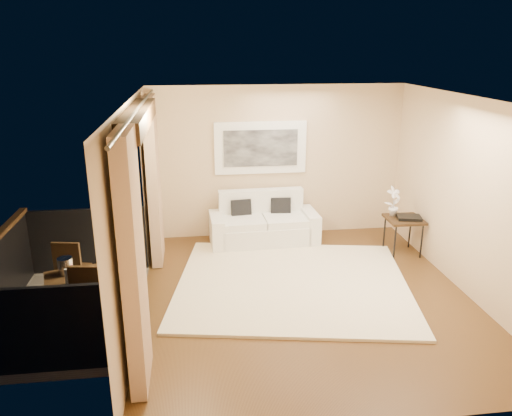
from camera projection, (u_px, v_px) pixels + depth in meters
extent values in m
plane|color=#573819|center=(306.00, 296.00, 6.97)|extent=(5.00, 5.00, 0.00)
plane|color=white|center=(313.00, 100.00, 6.12)|extent=(5.00, 5.00, 0.00)
plane|color=#CCAF88|center=(277.00, 162.00, 8.90)|extent=(4.50, 0.00, 4.50)
plane|color=#CCAF88|center=(377.00, 295.00, 4.19)|extent=(4.50, 0.00, 4.50)
plane|color=#CCAF88|center=(470.00, 198.00, 6.82)|extent=(0.00, 5.00, 5.00)
plane|color=#CCAF88|center=(146.00, 175.00, 8.01)|extent=(0.00, 2.70, 2.70)
plane|color=#CCAF88|center=(114.00, 276.00, 4.53)|extent=(0.00, 2.70, 2.70)
plane|color=#CCAF88|center=(127.00, 115.00, 5.89)|extent=(0.00, 2.40, 2.40)
cube|color=#332011|center=(137.00, 118.00, 5.92)|extent=(0.28, 2.40, 0.22)
cube|color=#605B56|center=(73.00, 315.00, 6.60)|extent=(1.80, 2.60, 0.12)
cube|color=black|center=(87.00, 240.00, 7.62)|extent=(1.80, 0.06, 1.00)
cube|color=black|center=(41.00, 330.00, 5.23)|extent=(1.80, 0.06, 1.00)
cube|color=tan|center=(154.00, 181.00, 7.75)|extent=(0.16, 0.75, 2.62)
cube|color=tan|center=(133.00, 264.00, 4.84)|extent=(0.16, 0.75, 2.62)
cylinder|color=#4C473F|center=(138.00, 108.00, 5.88)|extent=(0.04, 4.80, 0.04)
cube|color=white|center=(260.00, 148.00, 8.75)|extent=(1.62, 0.05, 0.92)
cube|color=black|center=(261.00, 148.00, 8.72)|extent=(1.30, 0.02, 0.64)
cube|color=#FFF0CD|center=(292.00, 283.00, 7.30)|extent=(3.78, 3.43, 0.04)
cube|color=white|center=(264.00, 233.00, 8.77)|extent=(1.54, 0.85, 0.37)
cube|color=white|center=(261.00, 209.00, 8.96)|extent=(1.52, 0.25, 0.73)
cube|color=white|center=(217.00, 231.00, 8.62)|extent=(0.24, 0.81, 0.55)
cube|color=white|center=(309.00, 226.00, 8.87)|extent=(0.24, 0.81, 0.55)
cube|color=white|center=(243.00, 222.00, 8.61)|extent=(0.73, 0.73, 0.12)
cube|color=white|center=(285.00, 219.00, 8.73)|extent=(0.73, 0.73, 0.12)
cube|color=black|center=(241.00, 210.00, 8.76)|extent=(0.37, 0.21, 0.36)
cube|color=black|center=(281.00, 208.00, 8.87)|extent=(0.37, 0.19, 0.36)
cube|color=#332011|center=(404.00, 219.00, 8.22)|extent=(0.58, 0.58, 0.04)
cylinder|color=black|center=(395.00, 243.00, 8.07)|extent=(0.03, 0.03, 0.58)
cylinder|color=black|center=(422.00, 241.00, 8.13)|extent=(0.03, 0.03, 0.58)
cylinder|color=black|center=(384.00, 233.00, 8.51)|extent=(0.03, 0.03, 0.58)
cylinder|color=black|center=(410.00, 231.00, 8.56)|extent=(0.03, 0.03, 0.58)
cube|color=black|center=(409.00, 217.00, 8.17)|extent=(0.43, 0.36, 0.05)
imported|color=white|center=(394.00, 201.00, 8.24)|extent=(0.31, 0.26, 0.51)
cube|color=#332011|center=(73.00, 280.00, 5.86)|extent=(0.78, 0.78, 0.05)
cylinder|color=#332011|center=(49.00, 321.00, 5.71)|extent=(0.04, 0.04, 0.69)
cylinder|color=#332011|center=(95.00, 318.00, 5.77)|extent=(0.04, 0.04, 0.69)
cylinder|color=#332011|center=(60.00, 299.00, 6.19)|extent=(0.04, 0.04, 0.69)
cylinder|color=#332011|center=(102.00, 296.00, 6.25)|extent=(0.04, 0.04, 0.69)
cube|color=#332011|center=(74.00, 269.00, 6.86)|extent=(0.44, 0.44, 0.04)
cube|color=#332011|center=(67.00, 260.00, 6.63)|extent=(0.38, 0.11, 0.49)
cylinder|color=#332011|center=(90.00, 279.00, 7.06)|extent=(0.03, 0.03, 0.38)
cylinder|color=#332011|center=(70.00, 278.00, 7.08)|extent=(0.03, 0.03, 0.38)
cylinder|color=#332011|center=(82.00, 289.00, 6.78)|extent=(0.03, 0.03, 0.38)
cylinder|color=#332011|center=(60.00, 288.00, 6.79)|extent=(0.03, 0.03, 0.38)
cube|color=#332011|center=(85.00, 316.00, 5.61)|extent=(0.47, 0.47, 0.05)
cube|color=#332011|center=(88.00, 288.00, 5.71)|extent=(0.42, 0.11, 0.55)
cylinder|color=#332011|center=(67.00, 342.00, 5.53)|extent=(0.03, 0.03, 0.43)
cylinder|color=#332011|center=(97.00, 342.00, 5.52)|extent=(0.03, 0.03, 0.43)
cylinder|color=#332011|center=(77.00, 325.00, 5.85)|extent=(0.03, 0.03, 0.43)
cylinder|color=#332011|center=(106.00, 326.00, 5.84)|extent=(0.03, 0.03, 0.43)
cylinder|color=silver|center=(65.00, 266.00, 5.94)|extent=(0.18, 0.18, 0.20)
cylinder|color=red|center=(83.00, 270.00, 5.99)|extent=(0.06, 0.06, 0.07)
cylinder|color=white|center=(66.00, 276.00, 5.69)|extent=(0.04, 0.04, 0.18)
cylinder|color=white|center=(82.00, 278.00, 5.73)|extent=(0.06, 0.06, 0.12)
cylinder|color=white|center=(90.00, 272.00, 5.87)|extent=(0.06, 0.06, 0.12)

